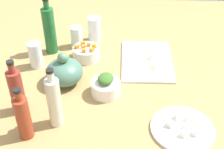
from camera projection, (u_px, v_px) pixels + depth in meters
The scene contains 34 objects.
tabletop at pixel (112, 86), 138.70cm from camera, with size 190.00×190.00×3.00cm, color #A2804D.
cutting_board at pixel (147, 60), 151.68cm from camera, with size 35.61×24.66×1.00cm, color silver.
plate_tofu at pixel (182, 129), 114.87cm from camera, with size 23.98×23.98×1.20cm, color white.
bowl_greens at pixel (106, 88), 130.39cm from camera, with size 12.60×12.60×6.24cm, color white.
bowl_carrots at pixel (86, 53), 152.32cm from camera, with size 13.31×13.31×6.14cm, color white.
teapot at pixel (64, 72), 134.75cm from camera, with size 18.14×16.42×15.53cm.
bottle_0 at pixel (17, 91), 117.79cm from camera, with size 5.49×5.49×23.91cm.
bottle_1 at pixel (23, 117), 107.55cm from camera, with size 5.27×5.27×21.94cm.
bottle_2 at pixel (54, 102), 111.71cm from camera, with size 5.28×5.28×25.32cm.
bottle_3 at pixel (49, 30), 151.85cm from camera, with size 6.10×6.10×29.22cm.
drinking_glass_0 at pixel (77, 37), 160.39cm from camera, with size 6.23×6.23×11.18cm, color white.
drinking_glass_1 at pixel (94, 29), 164.55cm from camera, with size 7.12×7.12×13.45cm, color white.
drinking_glass_2 at pixel (35, 55), 145.11cm from camera, with size 6.42×6.42×12.60cm, color white.
carrot_cube_0 at pixel (83, 43), 152.20cm from camera, with size 1.80×1.80×1.80cm, color orange.
carrot_cube_1 at pixel (89, 44), 151.38cm from camera, with size 1.80×1.80×1.80cm, color orange.
carrot_cube_2 at pixel (84, 50), 146.92cm from camera, with size 1.80×1.80×1.80cm, color orange.
carrot_cube_3 at pixel (77, 47), 149.62cm from camera, with size 1.80×1.80×1.80cm, color orange.
carrot_cube_4 at pixel (92, 50), 147.44cm from camera, with size 1.80×1.80×1.80cm, color orange.
carrot_cube_5 at pixel (83, 47), 149.51cm from camera, with size 1.80×1.80×1.80cm, color orange.
carrot_cube_6 at pixel (94, 46), 150.09cm from camera, with size 1.80×1.80×1.80cm, color orange.
chopped_greens_mound at pixel (106, 79), 127.46cm from camera, with size 7.65×6.68×3.57cm, color #396626.
tofu_cube_0 at pixel (178, 116), 117.87cm from camera, with size 2.20×2.20×2.20cm, color silver.
tofu_cube_1 at pixel (195, 132), 111.09cm from camera, with size 2.20×2.20×2.20cm, color silver.
tofu_cube_2 at pixel (187, 126), 113.50cm from camera, with size 2.20×2.20×2.20cm, color white.
tofu_cube_3 at pixel (170, 124), 114.44cm from camera, with size 2.20×2.20×2.20cm, color silver.
tofu_cube_4 at pixel (188, 118), 116.88cm from camera, with size 2.20×2.20×2.20cm, color white.
tofu_cube_5 at pixel (184, 134), 110.56cm from camera, with size 2.20×2.20×2.20cm, color white.
tofu_cube_6 at pixel (197, 126), 113.66cm from camera, with size 2.20×2.20×2.20cm, color white.
dumpling_0 at pixel (151, 57), 150.37cm from camera, with size 4.26×4.21×3.02cm, color beige.
dumpling_1 at pixel (148, 50), 155.65cm from camera, with size 4.42×3.76×2.95cm, color beige.
dumpling_2 at pixel (132, 71), 141.81cm from camera, with size 5.55×5.10×2.05cm, color beige.
dumpling_3 at pixel (156, 67), 143.64cm from camera, with size 5.73×5.04×3.16cm, color beige.
dumpling_4 at pixel (133, 58), 150.13cm from camera, with size 5.69×4.99×2.33cm, color beige.
dumpling_5 at pixel (139, 65), 145.51cm from camera, with size 5.15×4.54×2.35cm, color beige.
Camera 1 is at (-108.02, -5.05, 88.51)cm, focal length 49.18 mm.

